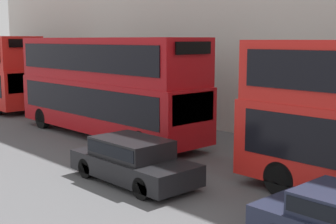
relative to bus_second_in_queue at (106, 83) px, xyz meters
The scene contains 3 objects.
bus_second_in_queue is the anchor object (origin of this frame).
car_hatchback 7.24m from the bus_second_in_queue, 118.93° to the right, with size 1.85×4.37×1.37m.
pedestrian 8.22m from the bus_second_in_queue, 72.51° to the left, with size 0.36×0.36×1.82m.
Camera 1 is at (-10.58, 2.38, 4.40)m, focal length 50.00 mm.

